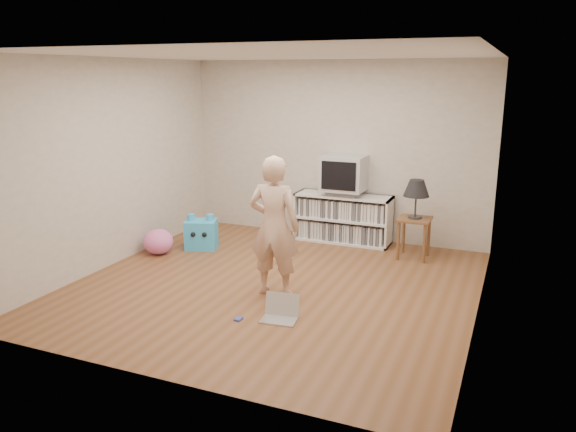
{
  "coord_description": "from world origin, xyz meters",
  "views": [
    {
      "loc": [
        2.52,
        -5.61,
        2.41
      ],
      "look_at": [
        0.0,
        0.4,
        0.74
      ],
      "focal_mm": 35.0,
      "sensor_mm": 36.0,
      "label": 1
    }
  ],
  "objects_px": {
    "media_unit": "(343,218)",
    "crt_tv": "(344,173)",
    "table_lamp": "(416,189)",
    "side_table": "(414,228)",
    "plush_pink": "(158,242)",
    "person": "(274,227)",
    "dvd_deck": "(344,192)",
    "plush_blue": "(201,234)",
    "laptop": "(281,312)"
  },
  "relations": [
    {
      "from": "laptop",
      "to": "plush_blue",
      "type": "relative_size",
      "value": 0.74
    },
    {
      "from": "media_unit",
      "to": "laptop",
      "type": "height_order",
      "value": "media_unit"
    },
    {
      "from": "media_unit",
      "to": "plush_pink",
      "type": "xyz_separation_m",
      "value": [
        -2.15,
        -1.56,
        -0.18
      ]
    },
    {
      "from": "dvd_deck",
      "to": "side_table",
      "type": "xyz_separation_m",
      "value": [
        1.1,
        -0.37,
        -0.32
      ]
    },
    {
      "from": "crt_tv",
      "to": "plush_pink",
      "type": "bearing_deg",
      "value": -144.32
    },
    {
      "from": "side_table",
      "to": "plush_blue",
      "type": "distance_m",
      "value": 2.94
    },
    {
      "from": "media_unit",
      "to": "side_table",
      "type": "bearing_deg",
      "value": -19.32
    },
    {
      "from": "crt_tv",
      "to": "laptop",
      "type": "bearing_deg",
      "value": -85.36
    },
    {
      "from": "side_table",
      "to": "plush_blue",
      "type": "xyz_separation_m",
      "value": [
        -2.84,
        -0.73,
        -0.21
      ]
    },
    {
      "from": "crt_tv",
      "to": "table_lamp",
      "type": "xyz_separation_m",
      "value": [
        1.1,
        -0.37,
        -0.08
      ]
    },
    {
      "from": "dvd_deck",
      "to": "plush_pink",
      "type": "bearing_deg",
      "value": -144.26
    },
    {
      "from": "laptop",
      "to": "dvd_deck",
      "type": "bearing_deg",
      "value": 87.59
    },
    {
      "from": "dvd_deck",
      "to": "crt_tv",
      "type": "bearing_deg",
      "value": -90.0
    },
    {
      "from": "crt_tv",
      "to": "dvd_deck",
      "type": "bearing_deg",
      "value": 90.0
    },
    {
      "from": "dvd_deck",
      "to": "plush_pink",
      "type": "xyz_separation_m",
      "value": [
        -2.15,
        -1.55,
        -0.56
      ]
    },
    {
      "from": "crt_tv",
      "to": "side_table",
      "type": "height_order",
      "value": "crt_tv"
    },
    {
      "from": "side_table",
      "to": "table_lamp",
      "type": "height_order",
      "value": "table_lamp"
    },
    {
      "from": "media_unit",
      "to": "dvd_deck",
      "type": "bearing_deg",
      "value": -90.0
    },
    {
      "from": "plush_pink",
      "to": "crt_tv",
      "type": "bearing_deg",
      "value": 35.68
    },
    {
      "from": "dvd_deck",
      "to": "plush_blue",
      "type": "height_order",
      "value": "dvd_deck"
    },
    {
      "from": "crt_tv",
      "to": "side_table",
      "type": "xyz_separation_m",
      "value": [
        1.1,
        -0.37,
        -0.6
      ]
    },
    {
      "from": "media_unit",
      "to": "dvd_deck",
      "type": "relative_size",
      "value": 3.11
    },
    {
      "from": "dvd_deck",
      "to": "person",
      "type": "distance_m",
      "value": 2.25
    },
    {
      "from": "crt_tv",
      "to": "person",
      "type": "height_order",
      "value": "person"
    },
    {
      "from": "media_unit",
      "to": "dvd_deck",
      "type": "distance_m",
      "value": 0.39
    },
    {
      "from": "table_lamp",
      "to": "plush_pink",
      "type": "bearing_deg",
      "value": -160.1
    },
    {
      "from": "crt_tv",
      "to": "person",
      "type": "relative_size",
      "value": 0.38
    },
    {
      "from": "plush_blue",
      "to": "person",
      "type": "bearing_deg",
      "value": -55.01
    },
    {
      "from": "media_unit",
      "to": "crt_tv",
      "type": "relative_size",
      "value": 2.33
    },
    {
      "from": "side_table",
      "to": "laptop",
      "type": "distance_m",
      "value": 2.63
    },
    {
      "from": "plush_blue",
      "to": "laptop",
      "type": "bearing_deg",
      "value": -61.25
    },
    {
      "from": "crt_tv",
      "to": "laptop",
      "type": "height_order",
      "value": "crt_tv"
    },
    {
      "from": "side_table",
      "to": "media_unit",
      "type": "bearing_deg",
      "value": 160.68
    },
    {
      "from": "media_unit",
      "to": "plush_blue",
      "type": "relative_size",
      "value": 2.71
    },
    {
      "from": "media_unit",
      "to": "plush_blue",
      "type": "distance_m",
      "value": 2.07
    },
    {
      "from": "table_lamp",
      "to": "plush_blue",
      "type": "height_order",
      "value": "table_lamp"
    },
    {
      "from": "plush_pink",
      "to": "table_lamp",
      "type": "bearing_deg",
      "value": 19.9
    },
    {
      "from": "person",
      "to": "plush_pink",
      "type": "height_order",
      "value": "person"
    },
    {
      "from": "plush_blue",
      "to": "plush_pink",
      "type": "height_order",
      "value": "plush_blue"
    },
    {
      "from": "laptop",
      "to": "plush_blue",
      "type": "distance_m",
      "value": 2.62
    },
    {
      "from": "crt_tv",
      "to": "side_table",
      "type": "relative_size",
      "value": 1.09
    },
    {
      "from": "crt_tv",
      "to": "plush_pink",
      "type": "distance_m",
      "value": 2.78
    },
    {
      "from": "side_table",
      "to": "crt_tv",
      "type": "bearing_deg",
      "value": 161.57
    },
    {
      "from": "side_table",
      "to": "laptop",
      "type": "relative_size",
      "value": 1.43
    },
    {
      "from": "side_table",
      "to": "table_lamp",
      "type": "bearing_deg",
      "value": 180.0
    },
    {
      "from": "media_unit",
      "to": "laptop",
      "type": "xyz_separation_m",
      "value": [
        0.23,
        -2.84,
        -0.28
      ]
    },
    {
      "from": "dvd_deck",
      "to": "media_unit",
      "type": "bearing_deg",
      "value": 90.0
    },
    {
      "from": "side_table",
      "to": "person",
      "type": "distance_m",
      "value": 2.26
    },
    {
      "from": "table_lamp",
      "to": "plush_pink",
      "type": "relative_size",
      "value": 1.27
    },
    {
      "from": "table_lamp",
      "to": "plush_blue",
      "type": "bearing_deg",
      "value": -165.66
    }
  ]
}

